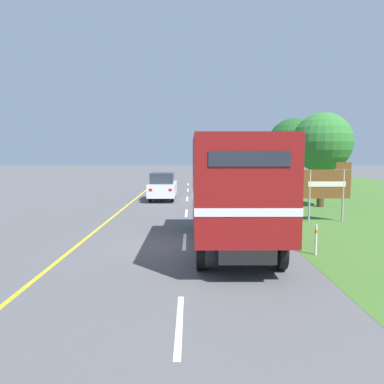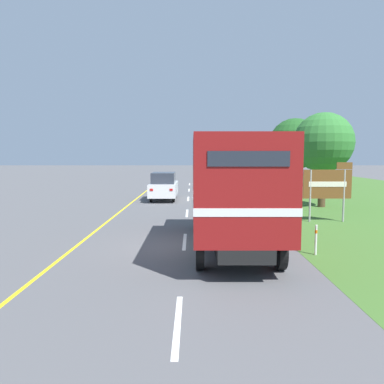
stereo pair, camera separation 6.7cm
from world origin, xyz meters
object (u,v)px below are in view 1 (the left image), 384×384
Objects in this scene: roadside_tree_mid at (293,144)px; delineator_post at (316,239)px; highway_sign at (328,185)px; lead_car_white at (163,186)px; roadside_tree_near at (322,143)px; horse_trailer_truck at (232,188)px; roadside_tree_far at (312,151)px.

roadside_tree_mid reaches higher than delineator_post.
highway_sign is 6.48m from delineator_post.
lead_car_white is 0.80× the size of roadside_tree_near.
roadside_tree_near is at bearing 73.79° from highway_sign.
highway_sign is at bearing 44.86° from horse_trailer_truck.
horse_trailer_truck is 1.50× the size of roadside_tree_far.
roadside_tree_near is 0.94× the size of roadside_tree_mid.
roadside_tree_far is (14.36, 12.30, 2.54)m from lead_car_white.
highway_sign is 0.49× the size of roadside_tree_near.
roadside_tree_far is (4.34, 8.66, -0.43)m from roadside_tree_mid.
highway_sign is 5.64m from roadside_tree_near.
roadside_tree_near reaches higher than roadside_tree_far.
delineator_post is (-2.47, -5.86, -1.22)m from highway_sign.
roadside_tree_far is 5.53× the size of delineator_post.
lead_car_white is 15.61m from delineator_post.
roadside_tree_mid is at bearing 68.65° from horse_trailer_truck.
horse_trailer_truck is at bearing -122.91° from roadside_tree_near.
highway_sign is at bearing -97.98° from roadside_tree_mid.
roadside_tree_far reaches higher than delineator_post.
horse_trailer_truck is 2.85× the size of highway_sign.
roadside_tree_mid is at bearing 82.02° from highway_sign.
highway_sign is at bearing -46.07° from lead_car_white.
roadside_tree_near reaches higher than delineator_post.
highway_sign is (5.03, 5.00, -0.30)m from horse_trailer_truck.
delineator_post is (-4.19, -18.11, -3.43)m from roadside_tree_mid.
highway_sign is at bearing -106.17° from roadside_tree_far.
roadside_tree_mid is at bearing 19.99° from lead_car_white.
roadside_tree_mid is 9.70m from roadside_tree_far.
horse_trailer_truck is at bearing -113.17° from roadside_tree_far.
roadside_tree_mid reaches higher than highway_sign.
roadside_tree_mid is 6.29× the size of delineator_post.
roadside_tree_near is at bearing 70.14° from delineator_post.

